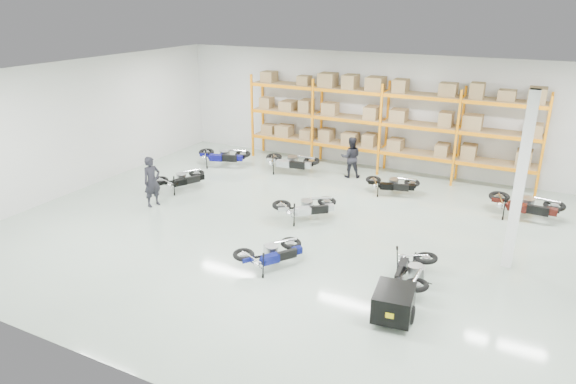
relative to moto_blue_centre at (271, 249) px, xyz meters
The scene contains 14 objects.
room 2.89m from the moto_blue_centre, 86.36° to the left, with size 18.00×18.00×18.00m.
pallet_rack 8.92m from the moto_blue_centre, 89.05° to the left, with size 11.28×0.98×3.62m.
structural_column 6.28m from the moto_blue_centre, 27.58° to the left, with size 0.25×0.25×4.50m, color white.
moto_blue_centre is the anchor object (origin of this frame).
moto_silver_left 3.17m from the moto_blue_centre, 98.97° to the left, with size 0.77×1.74×1.07m, color #B4B7BB, non-canonical shape.
moto_black_far_left 6.60m from the moto_blue_centre, 147.88° to the left, with size 0.74×1.67×1.02m, color black, non-canonical shape.
moto_touring_right 3.50m from the moto_blue_centre, 11.92° to the left, with size 0.74×1.66×1.02m, color black, non-canonical shape.
trailer 3.53m from the moto_blue_centre, 14.36° to the right, with size 0.91×1.72×0.71m.
moto_back_a 8.73m from the moto_blue_centre, 131.81° to the left, with size 0.83×1.87×1.15m, color #0D0C6D, non-canonical shape.
moto_back_b 7.60m from the moto_blue_centre, 113.06° to the left, with size 0.84×1.89×1.16m, color #A0A3A9, non-canonical shape.
moto_back_c 6.58m from the moto_blue_centre, 78.99° to the left, with size 0.71×1.61×0.98m, color black, non-canonical shape.
moto_back_d 8.37m from the moto_blue_centre, 48.76° to the left, with size 0.85×1.91×1.17m, color #3A0F0B, non-canonical shape.
person_left 5.77m from the moto_blue_centre, 161.10° to the left, with size 0.61×0.40×1.67m, color black.
person_back 7.58m from the moto_blue_centre, 95.24° to the left, with size 0.76×0.60×1.57m, color black.
Camera 1 is at (5.50, -12.44, 6.41)m, focal length 32.00 mm.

